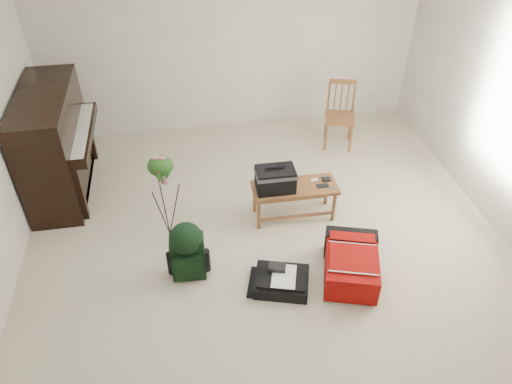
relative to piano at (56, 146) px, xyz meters
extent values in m
cube|color=beige|center=(2.19, -1.60, -0.60)|extent=(5.00, 5.50, 0.01)
cube|color=white|center=(2.19, -1.60, 1.90)|extent=(5.00, 5.50, 0.01)
cube|color=silver|center=(2.19, 1.15, 0.65)|extent=(5.00, 0.04, 2.50)
cube|color=black|center=(-0.01, 0.00, 0.03)|extent=(0.55, 1.50, 1.25)
cube|color=black|center=(0.29, 0.00, 0.13)|extent=(0.28, 1.30, 0.10)
cube|color=white|center=(0.29, 0.00, 0.18)|extent=(0.22, 1.20, 0.02)
cube|color=black|center=(0.04, 0.00, -0.55)|extent=(0.45, 1.30, 0.10)
cube|color=brown|center=(2.57, -0.97, -0.20)|extent=(0.93, 0.38, 0.04)
cylinder|color=brown|center=(2.15, -1.12, -0.41)|extent=(0.04, 0.04, 0.38)
cylinder|color=brown|center=(2.15, -0.82, -0.41)|extent=(0.04, 0.04, 0.38)
cylinder|color=brown|center=(2.99, -1.12, -0.41)|extent=(0.04, 0.04, 0.38)
cylinder|color=brown|center=(2.99, -0.82, -0.41)|extent=(0.04, 0.04, 0.38)
cube|color=brown|center=(3.49, 0.38, -0.19)|extent=(0.47, 0.47, 0.04)
cylinder|color=brown|center=(3.33, 0.21, -0.40)|extent=(0.03, 0.03, 0.39)
cylinder|color=brown|center=(3.33, 0.54, -0.40)|extent=(0.03, 0.03, 0.39)
cylinder|color=brown|center=(3.66, 0.21, -0.40)|extent=(0.03, 0.03, 0.39)
cylinder|color=brown|center=(3.66, 0.54, -0.40)|extent=(0.03, 0.03, 0.39)
cube|color=brown|center=(3.49, 0.54, 0.25)|extent=(0.34, 0.13, 0.05)
cylinder|color=brown|center=(3.33, 0.54, 0.04)|extent=(0.03, 0.03, 0.47)
cylinder|color=brown|center=(3.66, 0.54, 0.04)|extent=(0.03, 0.03, 0.47)
cube|color=#9D0606|center=(2.91, -1.95, -0.44)|extent=(0.69, 0.85, 0.28)
cube|color=black|center=(2.91, -1.67, -0.44)|extent=(0.54, 0.31, 0.30)
cube|color=#9D0606|center=(2.91, -2.00, -0.28)|extent=(0.55, 0.53, 0.02)
cube|color=silver|center=(2.91, -2.21, -0.28)|extent=(0.45, 0.15, 0.01)
cube|color=black|center=(2.22, -1.97, -0.54)|extent=(0.61, 0.54, 0.12)
cube|color=black|center=(2.22, -1.97, -0.46)|extent=(0.53, 0.46, 0.03)
cube|color=white|center=(2.24, -1.99, -0.44)|extent=(0.30, 0.36, 0.01)
cube|color=black|center=(2.17, -1.90, -0.41)|extent=(0.19, 0.14, 0.05)
cube|color=black|center=(1.36, -1.66, -0.36)|extent=(0.33, 0.21, 0.48)
cube|color=black|center=(1.36, -1.78, -0.38)|extent=(0.26, 0.07, 0.28)
sphere|color=black|center=(1.36, -1.66, -0.12)|extent=(0.31, 0.31, 0.31)
cube|color=black|center=(1.29, -1.55, -0.36)|extent=(0.04, 0.03, 0.43)
cube|color=black|center=(1.44, -1.55, -0.36)|extent=(0.04, 0.03, 0.43)
cylinder|color=black|center=(1.19, -1.03, 0.21)|extent=(0.01, 0.01, 0.27)
ellipsoid|color=#23551A|center=(1.19, -1.03, 0.30)|extent=(0.25, 0.18, 0.23)
cube|color=red|center=(1.19, -1.05, 0.38)|extent=(0.13, 0.06, 0.07)
camera|label=1|loc=(1.43, -5.10, 3.10)|focal=35.00mm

